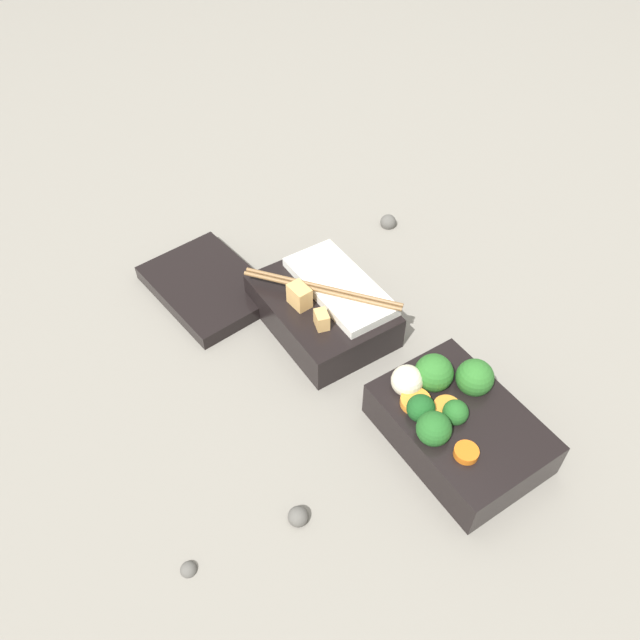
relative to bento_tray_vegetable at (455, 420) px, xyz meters
name	(u,v)px	position (x,y,z in m)	size (l,w,h in m)	color
ground_plane	(389,379)	(0.10, 0.01, -0.03)	(3.00, 3.00, 0.00)	gray
bento_tray_vegetable	(455,420)	(0.00, 0.00, 0.00)	(0.17, 0.12, 0.08)	black
bento_tray_rice	(324,308)	(0.22, 0.02, 0.00)	(0.17, 0.13, 0.07)	black
bento_lid	(208,286)	(0.35, 0.12, -0.02)	(0.17, 0.12, 0.02)	black
pebble_0	(188,568)	(0.02, 0.30, -0.03)	(0.02, 0.02, 0.02)	#595651
pebble_1	(298,517)	(0.01, 0.19, -0.03)	(0.02, 0.02, 0.02)	#595651
pebble_2	(388,222)	(0.33, -0.17, -0.02)	(0.02, 0.02, 0.02)	#595651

